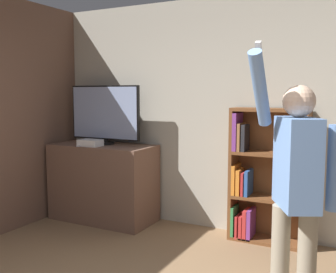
{
  "coord_description": "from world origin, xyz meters",
  "views": [
    {
      "loc": [
        1.37,
        -1.49,
        1.61
      ],
      "look_at": [
        -0.33,
        1.8,
        1.2
      ],
      "focal_mm": 42.0,
      "sensor_mm": 36.0,
      "label": 1
    }
  ],
  "objects_px": {
    "television": "(105,114)",
    "bookshelf": "(261,178)",
    "person": "(296,182)",
    "game_console": "(90,143)"
  },
  "relations": [
    {
      "from": "television",
      "to": "bookshelf",
      "type": "bearing_deg",
      "value": 3.98
    },
    {
      "from": "bookshelf",
      "to": "television",
      "type": "bearing_deg",
      "value": -176.02
    },
    {
      "from": "television",
      "to": "person",
      "type": "xyz_separation_m",
      "value": [
        2.54,
        -1.28,
        -0.34
      ]
    },
    {
      "from": "bookshelf",
      "to": "person",
      "type": "height_order",
      "value": "person"
    },
    {
      "from": "person",
      "to": "bookshelf",
      "type": "bearing_deg",
      "value": 175.7
    },
    {
      "from": "television",
      "to": "person",
      "type": "bearing_deg",
      "value": -26.81
    },
    {
      "from": "game_console",
      "to": "person",
      "type": "distance_m",
      "value": 2.8
    },
    {
      "from": "game_console",
      "to": "person",
      "type": "height_order",
      "value": "person"
    },
    {
      "from": "bookshelf",
      "to": "game_console",
      "type": "bearing_deg",
      "value": -169.68
    },
    {
      "from": "game_console",
      "to": "bookshelf",
      "type": "relative_size",
      "value": 0.19
    }
  ]
}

